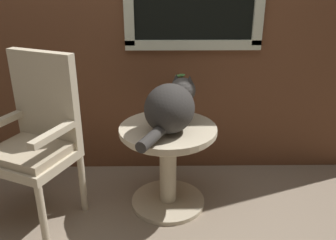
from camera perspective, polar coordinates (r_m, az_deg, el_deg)
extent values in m
plane|color=gray|center=(2.41, -3.65, -15.98)|extent=(6.00, 6.00, 0.00)
cube|color=brown|center=(2.64, -3.61, 18.21)|extent=(4.00, 0.04, 2.60)
cube|color=beige|center=(2.64, 4.02, 11.82)|extent=(0.98, 0.03, 0.07)
cylinder|color=beige|center=(2.57, 0.00, -12.75)|extent=(0.51, 0.51, 0.03)
cylinder|color=beige|center=(2.42, 0.00, -7.50)|extent=(0.11, 0.11, 0.51)
cylinder|color=beige|center=(2.29, 0.00, -1.56)|extent=(0.63, 0.63, 0.03)
torus|color=beige|center=(2.30, 0.00, -2.18)|extent=(0.60, 0.60, 0.02)
cylinder|color=beige|center=(2.23, -19.32, -14.31)|extent=(0.04, 0.04, 0.41)
cylinder|color=beige|center=(2.71, -20.62, -7.51)|extent=(0.04, 0.04, 0.41)
cylinder|color=beige|center=(2.46, -13.44, -9.78)|extent=(0.04, 0.04, 0.41)
cube|color=beige|center=(2.35, -20.80, -5.77)|extent=(0.59, 0.58, 0.06)
cube|color=#BBA98B|center=(2.33, -20.98, -4.57)|extent=(0.54, 0.52, 0.05)
cube|color=beige|center=(2.35, -18.90, 3.20)|extent=(0.44, 0.25, 0.60)
cube|color=beige|center=(2.41, -25.03, -0.26)|extent=(0.20, 0.37, 0.04)
cube|color=beige|center=(2.13, -17.56, -1.99)|extent=(0.20, 0.37, 0.04)
ellipsoid|color=#33302D|center=(2.17, 0.24, 1.83)|extent=(0.42, 0.43, 0.30)
sphere|color=#494643|center=(2.34, 2.36, 4.74)|extent=(0.17, 0.17, 0.17)
cone|color=#33302D|center=(2.30, 3.47, 6.39)|extent=(0.05, 0.05, 0.06)
cone|color=#33302D|center=(2.33, 1.33, 6.66)|extent=(0.05, 0.05, 0.06)
cylinder|color=#33302D|center=(2.02, -2.37, -2.68)|extent=(0.19, 0.30, 0.07)
cylinder|color=slate|center=(2.45, 1.27, 0.63)|extent=(0.08, 0.08, 0.01)
ellipsoid|color=slate|center=(2.42, 1.28, 2.17)|extent=(0.13, 0.13, 0.13)
cylinder|color=slate|center=(2.40, 1.30, 3.78)|extent=(0.07, 0.07, 0.05)
torus|color=slate|center=(2.39, 1.30, 4.31)|extent=(0.09, 0.09, 0.02)
cylinder|color=#47893D|center=(2.36, 1.77, 5.64)|extent=(0.04, 0.03, 0.13)
cone|color=#47893D|center=(2.33, 2.25, 7.00)|extent=(0.04, 0.04, 0.02)
cylinder|color=#47893D|center=(2.38, 1.47, 5.59)|extent=(0.02, 0.03, 0.11)
cone|color=#47893D|center=(2.38, 1.64, 6.88)|extent=(0.04, 0.04, 0.02)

